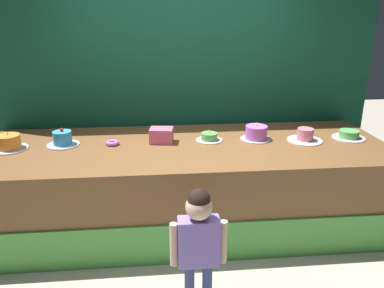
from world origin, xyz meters
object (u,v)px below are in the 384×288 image
cake_left (63,139)px  cake_center_right (256,133)px  pink_box (161,135)px  cake_center_left (209,137)px  child_figure (199,238)px  cake_right (305,136)px  cake_far_right (349,135)px  cake_far_left (9,143)px  donut (112,143)px

cake_left → cake_center_right: cake_center_right is taller
pink_box → cake_center_left: bearing=0.7°
child_figure → cake_center_right: size_ratio=3.22×
cake_right → cake_far_right: bearing=4.4°
cake_far_left → cake_left: (0.48, 0.07, -0.00)m
cake_far_left → cake_center_right: size_ratio=1.08×
pink_box → cake_right: pink_box is taller
child_figure → cake_far_right: bearing=38.7°
cake_right → cake_center_right: bearing=169.3°
cake_left → cake_far_right: cake_left is taller
cake_center_left → cake_right: (0.96, -0.10, 0.02)m
donut → cake_center_right: 1.45m
child_figure → cake_center_left: size_ratio=3.79×
cake_center_left → cake_far_right: 1.45m
cake_left → cake_center_right: size_ratio=1.00×
child_figure → cake_center_right: 1.63m
cake_center_left → cake_center_right: bearing=-1.1°
pink_box → cake_center_right: (0.96, -0.00, -0.01)m
child_figure → cake_far_right: 2.21m
cake_center_left → cake_far_right: cake_center_left is taller
cake_center_left → cake_right: cake_right is taller
pink_box → cake_center_right: bearing=-0.2°
pink_box → cake_center_right: cake_center_right is taller
cake_far_left → cake_center_left: cake_far_left is taller
cake_center_right → cake_right: size_ratio=0.90×
child_figure → cake_right: bearing=47.3°
child_figure → cake_far_left: size_ratio=2.98×
cake_left → cake_center_left: (1.45, 0.00, -0.03)m
pink_box → cake_right: size_ratio=0.64×
donut → cake_far_right: size_ratio=0.39×
child_figure → cake_right: size_ratio=2.89×
child_figure → cake_far_right: child_figure is taller
donut → cake_far_left: 0.97m
donut → cake_center_left: cake_center_left is taller
donut → cake_center_left: (0.96, 0.04, 0.01)m
cake_center_left → pink_box: bearing=-179.3°
child_figure → cake_left: cake_left is taller
child_figure → cake_center_left: 1.48m
cake_left → cake_right: cake_left is taller
donut → cake_right: bearing=-1.8°
cake_left → cake_far_right: 2.89m
cake_center_right → cake_right: cake_center_right is taller
cake_far_right → child_figure: bearing=-141.3°
cake_left → cake_right: 2.41m
pink_box → cake_center_right: 0.96m
pink_box → cake_far_left: 1.45m
child_figure → cake_center_right: cake_center_right is taller
child_figure → cake_left: (-1.18, 1.43, 0.26)m
cake_far_left → cake_center_left: 1.93m
cake_center_left → cake_center_right: (0.48, -0.01, 0.03)m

